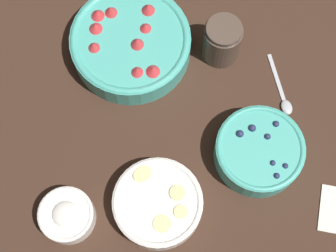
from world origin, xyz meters
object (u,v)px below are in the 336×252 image
bowl_bananas (158,203)px  bowl_cream (67,215)px  bowl_strawberries (130,43)px  jar_chocolate (222,42)px  bowl_blueberries (259,151)px

bowl_bananas → bowl_cream: 0.17m
bowl_strawberries → bowl_bananas: (0.06, -0.33, -0.01)m
bowl_bananas → jar_chocolate: 0.35m
bowl_blueberries → jar_chocolate: (-0.07, 0.22, 0.01)m
bowl_bananas → jar_chocolate: bearing=69.1°
bowl_blueberries → bowl_strawberries: bearing=138.3°
bowl_strawberries → bowl_cream: 0.37m
bowl_strawberries → bowl_cream: (-0.11, -0.35, -0.01)m
jar_chocolate → bowl_strawberries: bearing=179.7°
bowl_blueberries → bowl_bananas: 0.22m
bowl_blueberries → jar_chocolate: jar_chocolate is taller
bowl_cream → jar_chocolate: 0.46m
bowl_strawberries → bowl_bananas: bearing=-79.5°
bowl_bananas → jar_chocolate: jar_chocolate is taller
bowl_bananas → jar_chocolate: size_ratio=1.63×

